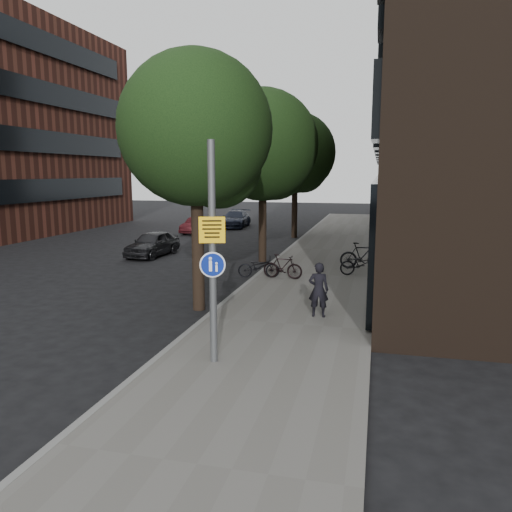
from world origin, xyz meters
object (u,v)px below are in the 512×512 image
(signpost, at_px, (213,253))
(parked_bike_facade_near, at_px, (362,264))
(parked_car_near, at_px, (153,244))
(pedestrian, at_px, (319,290))

(signpost, relative_size, parked_bike_facade_near, 2.71)
(signpost, xyz_separation_m, parked_car_near, (-7.49, 12.86, -1.82))
(parked_bike_facade_near, bearing_deg, parked_car_near, 60.91)
(signpost, relative_size, pedestrian, 3.01)
(signpost, relative_size, parked_car_near, 1.26)
(pedestrian, relative_size, parked_car_near, 0.42)
(pedestrian, height_order, parked_car_near, pedestrian)
(parked_car_near, bearing_deg, signpost, -55.07)
(signpost, height_order, pedestrian, signpost)
(signpost, height_order, parked_car_near, signpost)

